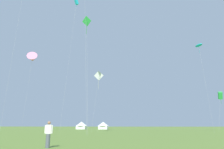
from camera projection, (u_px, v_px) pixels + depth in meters
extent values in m
cylinder|color=#B2B2B7|center=(15.00, 38.00, 41.25)|extent=(0.16, 2.16, 37.49)
cube|color=white|center=(99.00, 76.00, 50.02)|extent=(2.41, 0.55, 2.38)
cylinder|color=#A4A4A4|center=(99.00, 84.00, 49.53)|extent=(0.07, 0.07, 2.81)
cylinder|color=#B2B2B7|center=(95.00, 102.00, 47.86)|extent=(1.31, 1.25, 13.34)
cube|color=#1EB7CC|center=(77.00, 2.00, 53.95)|extent=(1.23, 1.25, 1.46)
cylinder|color=teal|center=(76.00, 5.00, 53.71)|extent=(0.04, 0.04, 1.24)
cylinder|color=#B2B2B7|center=(69.00, 60.00, 48.90)|extent=(1.73, 2.27, 33.32)
cylinder|color=#B2B2B7|center=(85.00, 46.00, 34.80)|extent=(1.67, 1.53, 29.22)
cone|color=pink|center=(32.00, 58.00, 60.97)|extent=(3.98, 4.31, 3.78)
cylinder|color=#B2B2B7|center=(27.00, 92.00, 57.39)|extent=(0.04, 2.16, 20.99)
cube|color=green|center=(87.00, 21.00, 38.47)|extent=(1.87, 0.82, 1.80)
cylinder|color=#207C31|center=(86.00, 29.00, 38.08)|extent=(0.06, 0.06, 2.24)
cylinder|color=#B2B2B7|center=(87.00, 72.00, 35.05)|extent=(1.21, 1.80, 20.67)
ellipsoid|color=#1EB7CC|center=(199.00, 45.00, 48.29)|extent=(1.75, 2.19, 0.78)
cylinder|color=teal|center=(199.00, 50.00, 48.02)|extent=(0.05, 0.05, 1.46)
cylinder|color=#B2B2B7|center=(206.00, 86.00, 44.85)|extent=(0.46, 2.09, 19.97)
cube|color=green|center=(220.00, 95.00, 51.91)|extent=(1.22, 1.72, 2.04)
cylinder|color=#207C31|center=(221.00, 101.00, 51.59)|extent=(0.06, 0.06, 1.59)
cylinder|color=#B2B2B7|center=(220.00, 113.00, 50.27)|extent=(2.00, 1.38, 8.84)
cylinder|color=#565B66|center=(48.00, 141.00, 13.49)|extent=(0.28, 0.28, 0.90)
cube|color=white|center=(49.00, 129.00, 13.67)|extent=(0.39, 0.28, 0.60)
sphere|color=#9E7051|center=(49.00, 123.00, 13.77)|extent=(0.22, 0.22, 0.22)
cylinder|color=white|center=(45.00, 129.00, 13.69)|extent=(0.09, 0.09, 0.55)
cylinder|color=white|center=(52.00, 129.00, 13.65)|extent=(0.09, 0.09, 0.55)
cube|color=white|center=(81.00, 128.00, 71.09)|extent=(3.21, 3.21, 1.20)
cone|color=white|center=(82.00, 124.00, 71.40)|extent=(4.01, 4.01, 1.40)
cube|color=white|center=(103.00, 128.00, 70.39)|extent=(3.13, 3.13, 1.17)
cone|color=white|center=(103.00, 124.00, 70.70)|extent=(3.91, 3.91, 1.37)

